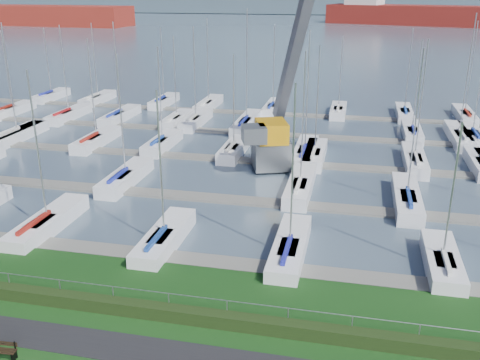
# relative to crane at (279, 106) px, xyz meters

# --- Properties ---
(path) EXTENTS (160.00, 2.00, 0.04)m
(path) POSITION_rel_crane_xyz_m (-0.64, -28.45, -5.32)
(path) COLOR black
(path) RESTS_ON grass
(water) EXTENTS (800.00, 540.00, 0.20)m
(water) POSITION_rel_crane_xyz_m (-0.64, 234.55, -5.73)
(water) COLOR #495A6B
(hedge) EXTENTS (80.00, 0.70, 0.70)m
(hedge) POSITION_rel_crane_xyz_m (-0.64, -25.85, -4.98)
(hedge) COLOR black
(hedge) RESTS_ON grass
(fence) EXTENTS (80.00, 0.04, 0.04)m
(fence) POSITION_rel_crane_xyz_m (-0.64, -25.45, -4.13)
(fence) COLOR gray
(fence) RESTS_ON grass
(foothill) EXTENTS (900.00, 80.00, 12.00)m
(foothill) POSITION_rel_crane_xyz_m (-0.64, 304.55, 0.67)
(foothill) COLOR #425460
(foothill) RESTS_ON water
(docks) EXTENTS (90.00, 41.60, 0.25)m
(docks) POSITION_rel_crane_xyz_m (-0.64, 0.55, -5.55)
(docks) COLOR slate
(docks) RESTS_ON water
(crane) EXTENTS (7.50, 13.00, 22.35)m
(crane) POSITION_rel_crane_xyz_m (0.00, 0.00, 0.00)
(crane) COLOR slate
(crane) RESTS_ON water
(cargo_ship_west) EXTENTS (98.29, 22.87, 21.50)m
(cargo_ship_west) POSITION_rel_crane_xyz_m (-139.00, 162.39, -1.77)
(cargo_ship_west) COLOR maroon
(cargo_ship_west) RESTS_ON water
(cargo_ship_mid) EXTENTS (96.79, 44.10, 21.50)m
(cargo_ship_mid) POSITION_rel_crane_xyz_m (34.91, 195.58, -1.75)
(cargo_ship_mid) COLOR maroon
(cargo_ship_mid) RESTS_ON water
(sailboat_fleet) EXTENTS (76.09, 49.60, 13.73)m
(sailboat_fleet) POSITION_rel_crane_xyz_m (-2.26, 3.92, 0.09)
(sailboat_fleet) COLOR silver
(sailboat_fleet) RESTS_ON water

